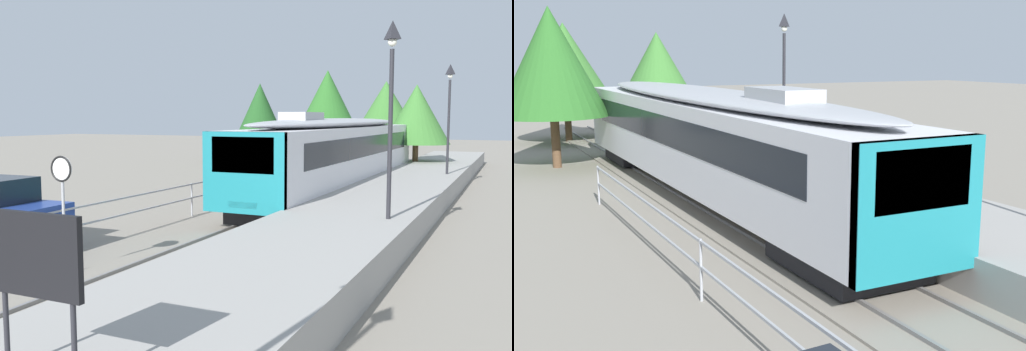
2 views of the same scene
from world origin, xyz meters
TOP-DOWN VIEW (x-y plane):
  - ground_plane at (-3.00, 22.00)m, footprint 160.00×160.00m
  - track_rails at (0.00, 22.00)m, footprint 3.20×60.00m
  - commuter_train at (0.00, 28.95)m, footprint 2.82×20.95m
  - station_platform at (3.25, 22.00)m, footprint 3.90×60.00m
  - platform_lamp_mid_platform at (4.53, 18.48)m, footprint 0.34×0.34m
  - platform_lamp_far_end at (4.53, 32.21)m, footprint 0.34×0.34m
  - platform_notice_board at (3.20, 7.25)m, footprint 1.20×0.08m
  - speed_limit_sign at (-1.82, 12.87)m, footprint 0.61×0.10m
  - tree_behind_carpark at (1.75, 39.82)m, footprint 4.21×4.21m
  - tree_behind_station_far at (-1.48, 45.96)m, footprint 5.46×5.46m
  - tree_distant_left at (-3.40, 37.64)m, footprint 4.55×4.55m
  - tree_distant_centre at (-11.40, 44.92)m, footprint 3.98×3.98m

SIDE VIEW (x-z plane):
  - ground_plane at x=-3.00m, z-range 0.00..0.00m
  - track_rails at x=0.00m, z-range -0.04..0.10m
  - station_platform at x=3.25m, z-range 0.00..0.90m
  - speed_limit_sign at x=-1.82m, z-range 0.72..3.53m
  - commuter_train at x=0.00m, z-range 0.28..4.02m
  - platform_notice_board at x=3.20m, z-range 1.29..3.09m
  - tree_behind_carpark at x=1.75m, z-range 0.99..6.73m
  - tree_behind_station_far at x=-1.48m, z-range 0.89..7.27m
  - tree_distant_centre at x=-11.40m, z-range 1.01..7.41m
  - tree_distant_left at x=-3.40m, z-range 1.07..7.71m
  - platform_lamp_mid_platform at x=4.53m, z-range 1.95..7.30m
  - platform_lamp_far_end at x=4.53m, z-range 1.95..7.30m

